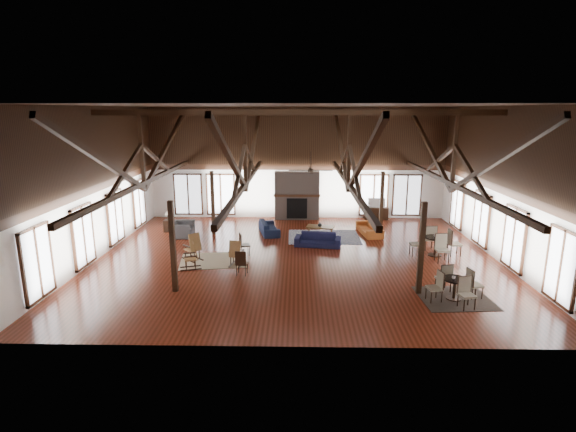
{
  "coord_description": "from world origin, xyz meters",
  "views": [
    {
      "loc": [
        0.02,
        -17.3,
        5.87
      ],
      "look_at": [
        -0.37,
        1.0,
        1.5
      ],
      "focal_mm": 28.0,
      "sensor_mm": 36.0,
      "label": 1
    }
  ],
  "objects_px": {
    "sofa_navy_front": "(318,240)",
    "cafe_table_near": "(455,285)",
    "tv_console": "(376,213)",
    "sofa_orange": "(369,228)",
    "cafe_table_far": "(436,243)",
    "sofa_navy_left": "(269,227)",
    "armchair": "(183,229)",
    "coffee_table": "(320,227)"
  },
  "relations": [
    {
      "from": "sofa_navy_front",
      "to": "coffee_table",
      "type": "height_order",
      "value": "sofa_navy_front"
    },
    {
      "from": "sofa_navy_front",
      "to": "armchair",
      "type": "height_order",
      "value": "armchair"
    },
    {
      "from": "sofa_orange",
      "to": "tv_console",
      "type": "distance_m",
      "value": 3.18
    },
    {
      "from": "sofa_orange",
      "to": "tv_console",
      "type": "bearing_deg",
      "value": 157.39
    },
    {
      "from": "sofa_navy_front",
      "to": "sofa_orange",
      "type": "distance_m",
      "value": 3.29
    },
    {
      "from": "sofa_navy_front",
      "to": "tv_console",
      "type": "xyz_separation_m",
      "value": [
        3.4,
        5.12,
        0.03
      ]
    },
    {
      "from": "coffee_table",
      "to": "tv_console",
      "type": "bearing_deg",
      "value": 60.77
    },
    {
      "from": "cafe_table_far",
      "to": "tv_console",
      "type": "relative_size",
      "value": 1.62
    },
    {
      "from": "cafe_table_near",
      "to": "cafe_table_far",
      "type": "bearing_deg",
      "value": 81.02
    },
    {
      "from": "sofa_navy_left",
      "to": "cafe_table_far",
      "type": "height_order",
      "value": "cafe_table_far"
    },
    {
      "from": "sofa_navy_front",
      "to": "coffee_table",
      "type": "xyz_separation_m",
      "value": [
        0.18,
        1.59,
        0.14
      ]
    },
    {
      "from": "cafe_table_near",
      "to": "sofa_navy_left",
      "type": "bearing_deg",
      "value": 129.69
    },
    {
      "from": "sofa_orange",
      "to": "coffee_table",
      "type": "bearing_deg",
      "value": -87.0
    },
    {
      "from": "sofa_navy_front",
      "to": "cafe_table_far",
      "type": "xyz_separation_m",
      "value": [
        4.76,
        -1.21,
        0.25
      ]
    },
    {
      "from": "coffee_table",
      "to": "cafe_table_far",
      "type": "bearing_deg",
      "value": -18.31
    },
    {
      "from": "sofa_orange",
      "to": "armchair",
      "type": "height_order",
      "value": "armchair"
    },
    {
      "from": "sofa_navy_left",
      "to": "coffee_table",
      "type": "bearing_deg",
      "value": -113.56
    },
    {
      "from": "sofa_navy_left",
      "to": "tv_console",
      "type": "bearing_deg",
      "value": -74.47
    },
    {
      "from": "sofa_orange",
      "to": "cafe_table_far",
      "type": "height_order",
      "value": "cafe_table_far"
    },
    {
      "from": "sofa_navy_front",
      "to": "cafe_table_near",
      "type": "distance_m",
      "value": 6.91
    },
    {
      "from": "sofa_navy_front",
      "to": "sofa_orange",
      "type": "relative_size",
      "value": 0.96
    },
    {
      "from": "coffee_table",
      "to": "tv_console",
      "type": "xyz_separation_m",
      "value": [
        3.21,
        3.53,
        -0.1
      ]
    },
    {
      "from": "sofa_orange",
      "to": "sofa_navy_front",
      "type": "bearing_deg",
      "value": -59.32
    },
    {
      "from": "sofa_navy_left",
      "to": "coffee_table",
      "type": "height_order",
      "value": "sofa_navy_left"
    },
    {
      "from": "sofa_navy_left",
      "to": "cafe_table_far",
      "type": "distance_m",
      "value": 7.76
    },
    {
      "from": "sofa_orange",
      "to": "cafe_table_far",
      "type": "relative_size",
      "value": 0.99
    },
    {
      "from": "sofa_orange",
      "to": "tv_console",
      "type": "height_order",
      "value": "tv_console"
    },
    {
      "from": "sofa_orange",
      "to": "cafe_table_far",
      "type": "bearing_deg",
      "value": 26.2
    },
    {
      "from": "coffee_table",
      "to": "cafe_table_near",
      "type": "height_order",
      "value": "cafe_table_near"
    },
    {
      "from": "sofa_navy_left",
      "to": "cafe_table_near",
      "type": "height_order",
      "value": "cafe_table_near"
    },
    {
      "from": "sofa_orange",
      "to": "coffee_table",
      "type": "height_order",
      "value": "sofa_orange"
    },
    {
      "from": "armchair",
      "to": "cafe_table_far",
      "type": "bearing_deg",
      "value": -103.67
    },
    {
      "from": "cafe_table_far",
      "to": "tv_console",
      "type": "height_order",
      "value": "cafe_table_far"
    },
    {
      "from": "sofa_orange",
      "to": "cafe_table_near",
      "type": "xyz_separation_m",
      "value": [
        1.49,
        -7.63,
        0.18
      ]
    },
    {
      "from": "sofa_orange",
      "to": "cafe_table_near",
      "type": "relative_size",
      "value": 1.11
    },
    {
      "from": "sofa_navy_left",
      "to": "armchair",
      "type": "height_order",
      "value": "armchair"
    },
    {
      "from": "armchair",
      "to": "cafe_table_near",
      "type": "relative_size",
      "value": 0.58
    },
    {
      "from": "cafe_table_far",
      "to": "sofa_navy_left",
      "type": "bearing_deg",
      "value": 155.14
    },
    {
      "from": "sofa_navy_front",
      "to": "tv_console",
      "type": "relative_size",
      "value": 1.54
    },
    {
      "from": "armchair",
      "to": "cafe_table_far",
      "type": "height_order",
      "value": "cafe_table_far"
    },
    {
      "from": "sofa_navy_left",
      "to": "cafe_table_far",
      "type": "xyz_separation_m",
      "value": [
        7.03,
        -3.26,
        0.26
      ]
    },
    {
      "from": "sofa_navy_front",
      "to": "cafe_table_near",
      "type": "bearing_deg",
      "value": -45.24
    }
  ]
}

